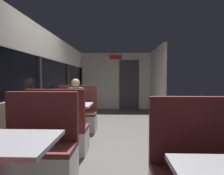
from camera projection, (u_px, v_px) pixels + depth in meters
ground_plane at (113, 143)px, 3.76m from camera, size 3.30×9.20×0.02m
carriage_window_panel_left at (39, 87)px, 3.75m from camera, size 0.09×8.48×2.30m
carriage_end_bulkhead at (117, 81)px, 7.88m from camera, size 2.90×0.11×2.30m
carriage_aisle_panel_right at (157, 82)px, 6.64m from camera, size 0.08×2.40×2.30m
dining_table_near_window at (3, 151)px, 1.67m from camera, size 0.90×0.70×0.74m
bench_near_window_facing_entry at (38, 154)px, 2.38m from camera, size 0.95×0.50×1.10m
dining_table_mid_window at (69, 109)px, 3.93m from camera, size 0.90×0.70×0.74m
bench_mid_window_facing_end at (59, 134)px, 3.24m from camera, size 0.95×0.50×1.10m
bench_mid_window_facing_entry at (77, 117)px, 4.64m from camera, size 0.95×0.50×1.10m
seated_passenger at (76, 109)px, 4.56m from camera, size 0.47×0.55×1.26m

